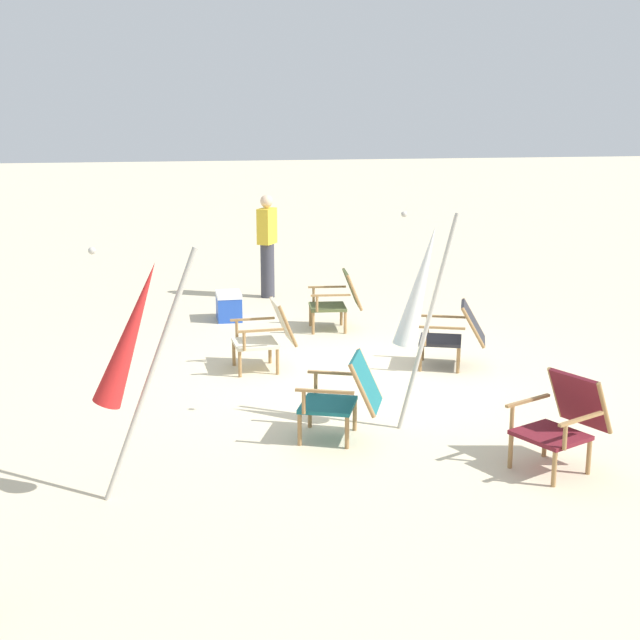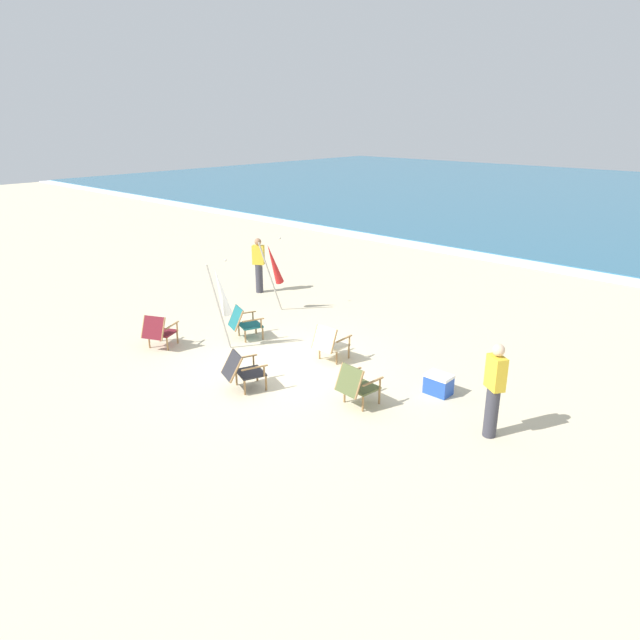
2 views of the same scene
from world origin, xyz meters
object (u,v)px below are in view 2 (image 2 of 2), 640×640
at_px(beach_chair_far_center, 244,322).
at_px(person_near_chairs, 494,390).
at_px(beach_chair_front_right, 330,342).
at_px(cooler_box, 438,384).
at_px(umbrella_furled_red, 274,265).
at_px(beach_chair_mid_center, 356,384).
at_px(beach_chair_back_left, 242,369).
at_px(person_by_waterline, 259,265).
at_px(beach_chair_back_right, 158,330).
at_px(umbrella_furled_white, 221,292).

bearing_deg(beach_chair_far_center, person_near_chairs, -0.84).
bearing_deg(beach_chair_front_right, cooler_box, 5.46).
bearing_deg(umbrella_furled_red, beach_chair_mid_center, -27.94).
xyz_separation_m(beach_chair_back_left, person_by_waterline, (-4.59, 4.52, 0.42)).
height_order(beach_chair_back_left, person_near_chairs, person_near_chairs).
relative_size(beach_chair_front_right, person_by_waterline, 0.50).
xyz_separation_m(beach_chair_back_right, cooler_box, (5.85, 2.32, -0.23)).
relative_size(beach_chair_far_center, person_near_chairs, 0.54).
bearing_deg(beach_chair_back_left, umbrella_furled_white, 151.30).
height_order(beach_chair_mid_center, umbrella_furled_white, umbrella_furled_white).
relative_size(beach_chair_far_center, umbrella_furled_red, 0.44).
xyz_separation_m(umbrella_furled_red, person_near_chairs, (7.22, -1.94, -0.46)).
xyz_separation_m(beach_chair_back_left, cooler_box, (2.86, 2.39, -0.22)).
bearing_deg(beach_chair_far_center, beach_chair_front_right, 9.88).
distance_m(beach_chair_front_right, beach_chair_back_left, 2.18).
bearing_deg(beach_chair_far_center, beach_chair_back_left, -40.88).
xyz_separation_m(beach_chair_back_right, umbrella_furled_white, (1.15, 0.93, 0.93)).
relative_size(beach_chair_back_right, beach_chair_back_left, 0.97).
bearing_deg(person_near_chairs, cooler_box, 152.54).
bearing_deg(beach_chair_back_left, beach_chair_back_right, 178.62).
bearing_deg(beach_chair_front_right, beach_chair_back_right, -147.86).
distance_m(beach_chair_mid_center, person_near_chairs, 2.41).
bearing_deg(umbrella_furled_white, person_near_chairs, 6.03).
distance_m(beach_chair_far_center, person_near_chairs, 6.32).
bearing_deg(beach_chair_back_left, beach_chair_front_right, 81.43).
distance_m(beach_chair_back_right, beach_chair_back_left, 2.99).
distance_m(beach_chair_far_center, beach_chair_back_left, 2.66).
relative_size(person_near_chairs, person_by_waterline, 1.00).
relative_size(beach_chair_far_center, beach_chair_front_right, 1.09).
xyz_separation_m(beach_chair_back_left, person_near_chairs, (4.29, 1.65, 0.42)).
bearing_deg(beach_chair_back_right, cooler_box, 21.66).
bearing_deg(beach_chair_far_center, umbrella_furled_white, -76.37).
height_order(umbrella_furled_white, person_near_chairs, umbrella_furled_white).
bearing_deg(cooler_box, beach_chair_mid_center, -120.64).
bearing_deg(beach_chair_far_center, umbrella_furled_red, 116.49).
relative_size(beach_chair_far_center, beach_chair_back_left, 0.96).
distance_m(beach_chair_back_right, umbrella_furled_red, 3.63).
bearing_deg(beach_chair_mid_center, beach_chair_back_left, -154.39).
distance_m(umbrella_furled_white, person_near_chairs, 6.18).
bearing_deg(person_by_waterline, umbrella_furled_white, -51.91).
bearing_deg(beach_chair_back_right, umbrella_furled_red, 89.17).
xyz_separation_m(beach_chair_mid_center, cooler_box, (0.85, 1.43, -0.23)).
xyz_separation_m(person_by_waterline, cooler_box, (7.45, -2.13, -0.64)).
xyz_separation_m(beach_chair_far_center, cooler_box, (4.88, 0.65, -0.23)).
bearing_deg(person_by_waterline, beach_chair_far_center, -47.15).
relative_size(umbrella_furled_white, cooler_box, 4.23).
distance_m(umbrella_furled_white, person_by_waterline, 4.50).
height_order(umbrella_furled_white, cooler_box, umbrella_furled_white).
relative_size(beach_chair_mid_center, beach_chair_front_right, 1.00).
bearing_deg(person_by_waterline, beach_chair_mid_center, -28.29).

